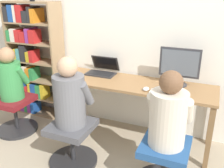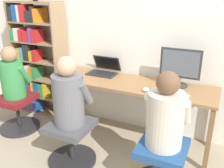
{
  "view_description": "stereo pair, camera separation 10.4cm",
  "coord_description": "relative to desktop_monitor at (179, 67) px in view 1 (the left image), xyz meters",
  "views": [
    {
      "loc": [
        0.84,
        -2.35,
        1.8
      ],
      "look_at": [
        -0.19,
        0.09,
        0.78
      ],
      "focal_mm": 40.0,
      "sensor_mm": 36.0,
      "label": 1
    },
    {
      "loc": [
        0.93,
        -2.3,
        1.8
      ],
      "look_at": [
        -0.19,
        0.09,
        0.78
      ],
      "focal_mm": 40.0,
      "sensor_mm": 36.0,
      "label": 2
    }
  ],
  "objects": [
    {
      "name": "laptop",
      "position": [
        -0.97,
        0.04,
        -0.17
      ],
      "size": [
        0.37,
        0.31,
        0.21
      ],
      "color": "#2D2D30",
      "rests_on": "desk"
    },
    {
      "name": "keyboard",
      "position": [
        -0.03,
        -0.32,
        -0.21
      ],
      "size": [
        0.4,
        0.13,
        0.03
      ],
      "color": "silver",
      "rests_on": "desk"
    },
    {
      "name": "office_chair_left",
      "position": [
        0.05,
        -0.79,
        -0.72
      ],
      "size": [
        0.53,
        0.53,
        0.48
      ],
      "color": "#262628",
      "rests_on": "ground_plane"
    },
    {
      "name": "desktop_monitor",
      "position": [
        0.0,
        0.0,
        0.0
      ],
      "size": [
        0.45,
        0.21,
        0.43
      ],
      "color": "#333338",
      "rests_on": "desk"
    },
    {
      "name": "person_at_laptop",
      "position": [
        -0.93,
        -0.82,
        -0.19
      ],
      "size": [
        0.39,
        0.35,
        0.72
      ],
      "color": "slate",
      "rests_on": "office_chair_right"
    },
    {
      "name": "office_chair_side",
      "position": [
        -1.98,
        -0.54,
        -0.72
      ],
      "size": [
        0.53,
        0.53,
        0.48
      ],
      "color": "#262628",
      "rests_on": "ground_plane"
    },
    {
      "name": "ground_plane",
      "position": [
        -0.49,
        -0.41,
        -0.98
      ],
      "size": [
        14.0,
        14.0,
        0.0
      ],
      "primitive_type": "plane",
      "color": "tan"
    },
    {
      "name": "office_chair_right",
      "position": [
        -0.93,
        -0.82,
        -0.72
      ],
      "size": [
        0.53,
        0.53,
        0.48
      ],
      "color": "#262628",
      "rests_on": "ground_plane"
    },
    {
      "name": "bookshelf",
      "position": [
        -2.09,
        -0.01,
        -0.16
      ],
      "size": [
        0.79,
        0.3,
        1.64
      ],
      "color": "#997A56",
      "rests_on": "ground_plane"
    },
    {
      "name": "person_near_shelf",
      "position": [
        -1.98,
        -0.54,
        -0.21
      ],
      "size": [
        0.36,
        0.32,
        0.66
      ],
      "color": "#388C47",
      "rests_on": "office_chair_side"
    },
    {
      "name": "wall_back",
      "position": [
        -0.49,
        0.22,
        0.32
      ],
      "size": [
        10.0,
        0.05,
        2.6
      ],
      "color": "white",
      "rests_on": "ground_plane"
    },
    {
      "name": "person_at_monitor",
      "position": [
        0.05,
        -0.79,
        -0.2
      ],
      "size": [
        0.4,
        0.35,
        0.7
      ],
      "color": "beige",
      "rests_on": "office_chair_left"
    },
    {
      "name": "desk",
      "position": [
        -0.49,
        -0.13,
        -0.3
      ],
      "size": [
        1.9,
        0.57,
        0.76
      ],
      "color": "olive",
      "rests_on": "ground_plane"
    },
    {
      "name": "computer_mouse_by_keyboard",
      "position": [
        -0.29,
        -0.3,
        -0.2
      ],
      "size": [
        0.07,
        0.1,
        0.03
      ],
      "color": "silver",
      "rests_on": "desk"
    }
  ]
}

